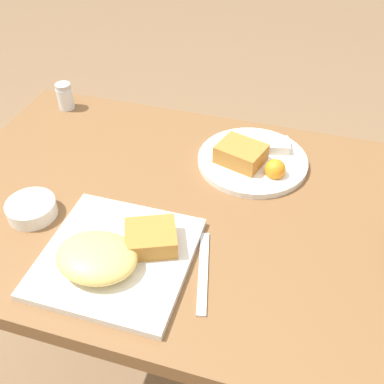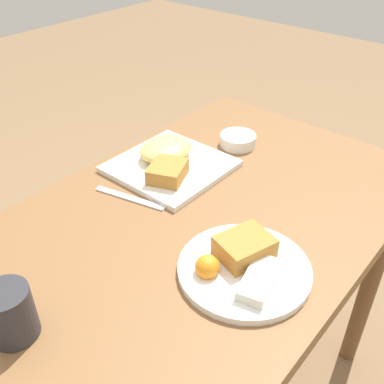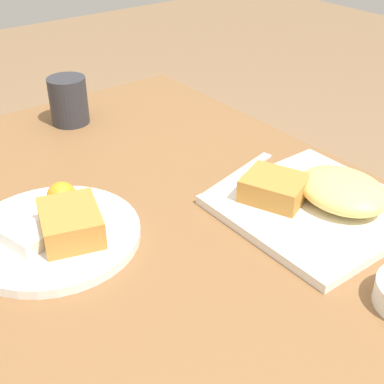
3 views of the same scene
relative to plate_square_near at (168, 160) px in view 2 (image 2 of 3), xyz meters
The scene contains 6 objects.
dining_table 0.24m from the plate_square_near, 60.95° to the left, with size 1.07×0.67×0.75m.
plate_square_near is the anchor object (origin of this frame).
plate_oval_far 0.39m from the plate_square_near, 62.94° to the left, with size 0.24×0.24×0.05m.
sauce_ramekin 0.21m from the plate_square_near, 162.23° to the left, with size 0.09×0.09×0.03m.
butter_knife 0.16m from the plate_square_near, ahead, with size 0.06×0.18×0.00m.
coffee_mug 0.54m from the plate_square_near, 16.25° to the left, with size 0.07×0.07×0.09m.
Camera 2 is at (0.58, 0.47, 1.34)m, focal length 42.00 mm.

